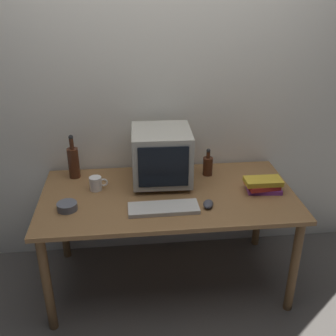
{
  "coord_description": "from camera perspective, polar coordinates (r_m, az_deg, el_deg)",
  "views": [
    {
      "loc": [
        -0.24,
        -2.23,
        1.96
      ],
      "look_at": [
        0.0,
        0.0,
        0.89
      ],
      "focal_mm": 42.81,
      "sensor_mm": 36.0,
      "label": 1
    }
  ],
  "objects": [
    {
      "name": "ground_plane",
      "position": [
        2.98,
        0.0,
        -15.56
      ],
      "size": [
        6.0,
        6.0,
        0.0
      ],
      "primitive_type": "plane",
      "color": "#56514C"
    },
    {
      "name": "back_wall",
      "position": [
        2.81,
        -1.04,
        10.9
      ],
      "size": [
        4.0,
        0.08,
        2.5
      ],
      "primitive_type": "cube",
      "color": "silver",
      "rests_on": "ground"
    },
    {
      "name": "desk",
      "position": [
        2.61,
        0.0,
        -5.08
      ],
      "size": [
        1.62,
        0.83,
        0.71
      ],
      "color": "olive",
      "rests_on": "ground"
    },
    {
      "name": "crt_monitor",
      "position": [
        2.63,
        -0.93,
        1.76
      ],
      "size": [
        0.39,
        0.4,
        0.37
      ],
      "color": "#B2AD9E",
      "rests_on": "desk"
    },
    {
      "name": "keyboard",
      "position": [
        2.39,
        -0.64,
        -5.74
      ],
      "size": [
        0.42,
        0.15,
        0.02
      ],
      "primitive_type": "cube",
      "rotation": [
        0.0,
        0.0,
        0.01
      ],
      "color": "beige",
      "rests_on": "desk"
    },
    {
      "name": "computer_mouse",
      "position": [
        2.43,
        5.74,
        -5.13
      ],
      "size": [
        0.09,
        0.11,
        0.04
      ],
      "primitive_type": "ellipsoid",
      "rotation": [
        0.0,
        0.0,
        -0.32
      ],
      "color": "#3F3F47",
      "rests_on": "desk"
    },
    {
      "name": "bottle_tall",
      "position": [
        2.8,
        -13.31,
        0.9
      ],
      "size": [
        0.08,
        0.08,
        0.31
      ],
      "color": "#472314",
      "rests_on": "desk"
    },
    {
      "name": "bottle_short",
      "position": [
        2.79,
        5.68,
        0.41
      ],
      "size": [
        0.07,
        0.07,
        0.2
      ],
      "color": "#472314",
      "rests_on": "desk"
    },
    {
      "name": "book_stack",
      "position": [
        2.65,
        13.37,
        -2.33
      ],
      "size": [
        0.24,
        0.16,
        0.09
      ],
      "color": "#843893",
      "rests_on": "desk"
    },
    {
      "name": "mug",
      "position": [
        2.64,
        -10.2,
        -2.18
      ],
      "size": [
        0.12,
        0.08,
        0.09
      ],
      "color": "white",
      "rests_on": "desk"
    },
    {
      "name": "cd_spindle",
      "position": [
        2.46,
        -14.17,
        -5.32
      ],
      "size": [
        0.12,
        0.12,
        0.04
      ],
      "primitive_type": "cylinder",
      "color": "#595B66",
      "rests_on": "desk"
    }
  ]
}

